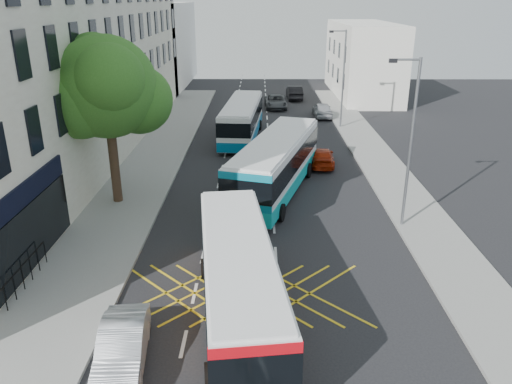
{
  "coord_description": "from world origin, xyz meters",
  "views": [
    {
      "loc": [
        -0.74,
        -10.36,
        10.57
      ],
      "look_at": [
        -0.88,
        11.06,
        2.2
      ],
      "focal_mm": 35.0,
      "sensor_mm": 36.0,
      "label": 1
    }
  ],
  "objects_px": {
    "distant_car_grey": "(276,102)",
    "distant_car_dark": "(294,92)",
    "parked_car_silver": "(122,347)",
    "street_tree": "(106,88)",
    "bus_far": "(242,119)",
    "red_hatchback": "(322,157)",
    "lamp_near": "(410,136)",
    "distant_car_silver": "(322,110)",
    "bus_mid": "(276,165)",
    "bus_near": "(239,280)",
    "lamp_far": "(342,74)"
  },
  "relations": [
    {
      "from": "distant_car_grey",
      "to": "distant_car_dark",
      "type": "distance_m",
      "value": 5.36
    },
    {
      "from": "parked_car_silver",
      "to": "street_tree",
      "type": "bearing_deg",
      "value": 98.95
    },
    {
      "from": "bus_far",
      "to": "red_hatchback",
      "type": "distance_m",
      "value": 8.83
    },
    {
      "from": "lamp_near",
      "to": "distant_car_silver",
      "type": "distance_m",
      "value": 24.68
    },
    {
      "from": "bus_mid",
      "to": "red_hatchback",
      "type": "height_order",
      "value": "bus_mid"
    },
    {
      "from": "bus_far",
      "to": "street_tree",
      "type": "bearing_deg",
      "value": -110.58
    },
    {
      "from": "lamp_near",
      "to": "distant_car_grey",
      "type": "distance_m",
      "value": 29.18
    },
    {
      "from": "street_tree",
      "to": "red_hatchback",
      "type": "bearing_deg",
      "value": 29.59
    },
    {
      "from": "distant_car_dark",
      "to": "street_tree",
      "type": "bearing_deg",
      "value": 66.97
    },
    {
      "from": "bus_near",
      "to": "distant_car_dark",
      "type": "distance_m",
      "value": 41.05
    },
    {
      "from": "lamp_near",
      "to": "bus_mid",
      "type": "bearing_deg",
      "value": 142.14
    },
    {
      "from": "lamp_near",
      "to": "lamp_far",
      "type": "bearing_deg",
      "value": 90.0
    },
    {
      "from": "lamp_far",
      "to": "distant_car_grey",
      "type": "xyz_separation_m",
      "value": [
        -5.26,
        8.43,
        -3.97
      ]
    },
    {
      "from": "lamp_near",
      "to": "lamp_far",
      "type": "xyz_separation_m",
      "value": [
        0.0,
        20.0,
        0.0
      ]
    },
    {
      "from": "lamp_far",
      "to": "bus_mid",
      "type": "distance_m",
      "value": 16.73
    },
    {
      "from": "lamp_far",
      "to": "distant_car_dark",
      "type": "height_order",
      "value": "lamp_far"
    },
    {
      "from": "lamp_near",
      "to": "distant_car_dark",
      "type": "bearing_deg",
      "value": 95.19
    },
    {
      "from": "distant_car_grey",
      "to": "distant_car_silver",
      "type": "bearing_deg",
      "value": -45.52
    },
    {
      "from": "bus_near",
      "to": "distant_car_dark",
      "type": "bearing_deg",
      "value": 76.35
    },
    {
      "from": "bus_mid",
      "to": "red_hatchback",
      "type": "relative_size",
      "value": 2.94
    },
    {
      "from": "lamp_near",
      "to": "red_hatchback",
      "type": "height_order",
      "value": "lamp_near"
    },
    {
      "from": "bus_mid",
      "to": "distant_car_dark",
      "type": "xyz_separation_m",
      "value": [
        2.96,
        28.64,
        -0.95
      ]
    },
    {
      "from": "street_tree",
      "to": "distant_car_dark",
      "type": "xyz_separation_m",
      "value": [
        11.68,
        30.33,
        -5.56
      ]
    },
    {
      "from": "distant_car_silver",
      "to": "red_hatchback",
      "type": "bearing_deg",
      "value": 82.75
    },
    {
      "from": "distant_car_grey",
      "to": "distant_car_dark",
      "type": "height_order",
      "value": "distant_car_dark"
    },
    {
      "from": "bus_near",
      "to": "bus_far",
      "type": "height_order",
      "value": "bus_far"
    },
    {
      "from": "bus_near",
      "to": "distant_car_grey",
      "type": "bearing_deg",
      "value": 79.02
    },
    {
      "from": "bus_far",
      "to": "parked_car_silver",
      "type": "distance_m",
      "value": 26.68
    },
    {
      "from": "lamp_far",
      "to": "distant_car_silver",
      "type": "height_order",
      "value": "lamp_far"
    },
    {
      "from": "lamp_near",
      "to": "bus_far",
      "type": "bearing_deg",
      "value": 116.69
    },
    {
      "from": "lamp_far",
      "to": "bus_near",
      "type": "xyz_separation_m",
      "value": [
        -7.64,
        -27.49,
        -3.11
      ]
    },
    {
      "from": "bus_near",
      "to": "bus_mid",
      "type": "relative_size",
      "value": 0.89
    },
    {
      "from": "lamp_far",
      "to": "parked_car_silver",
      "type": "height_order",
      "value": "lamp_far"
    },
    {
      "from": "bus_far",
      "to": "distant_car_grey",
      "type": "xyz_separation_m",
      "value": [
        3.05,
        11.89,
        -0.91
      ]
    },
    {
      "from": "lamp_near",
      "to": "street_tree",
      "type": "bearing_deg",
      "value": 168.6
    },
    {
      "from": "street_tree",
      "to": "lamp_far",
      "type": "distance_m",
      "value": 22.57
    },
    {
      "from": "street_tree",
      "to": "bus_near",
      "type": "xyz_separation_m",
      "value": [
        7.07,
        -10.45,
        -4.78
      ]
    },
    {
      "from": "bus_near",
      "to": "distant_car_silver",
      "type": "bearing_deg",
      "value": 70.97
    },
    {
      "from": "lamp_far",
      "to": "bus_far",
      "type": "height_order",
      "value": "lamp_far"
    },
    {
      "from": "street_tree",
      "to": "lamp_far",
      "type": "bearing_deg",
      "value": 49.19
    },
    {
      "from": "lamp_near",
      "to": "lamp_far",
      "type": "height_order",
      "value": "same"
    },
    {
      "from": "lamp_far",
      "to": "bus_near",
      "type": "distance_m",
      "value": 28.7
    },
    {
      "from": "distant_car_dark",
      "to": "distant_car_silver",
      "type": "bearing_deg",
      "value": 100.97
    },
    {
      "from": "bus_mid",
      "to": "distant_car_silver",
      "type": "height_order",
      "value": "bus_mid"
    },
    {
      "from": "lamp_near",
      "to": "red_hatchback",
      "type": "distance_m",
      "value": 10.92
    },
    {
      "from": "red_hatchback",
      "to": "distant_car_silver",
      "type": "relative_size",
      "value": 0.98
    },
    {
      "from": "lamp_near",
      "to": "lamp_far",
      "type": "distance_m",
      "value": 20.0
    },
    {
      "from": "lamp_far",
      "to": "distant_car_grey",
      "type": "height_order",
      "value": "lamp_far"
    },
    {
      "from": "bus_mid",
      "to": "distant_car_silver",
      "type": "bearing_deg",
      "value": 92.3
    },
    {
      "from": "lamp_near",
      "to": "parked_car_silver",
      "type": "relative_size",
      "value": 2.05
    }
  ]
}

